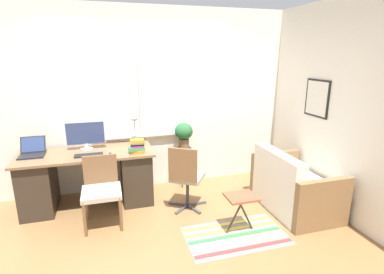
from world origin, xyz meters
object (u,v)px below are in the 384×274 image
desk_lamp (135,125)px  plant_stand (184,153)px  laptop (32,152)px  book_stack (137,146)px  keyboard (89,155)px  potted_plant (184,133)px  couch_loveseat (293,189)px  mouse (110,152)px  desk_chair_wooden (101,188)px  monitor (86,135)px  office_chair_swivel (186,176)px  folding_stool (241,200)px

desk_lamp → plant_stand: desk_lamp is taller
laptop → book_stack: laptop is taller
keyboard → potted_plant: potted_plant is taller
potted_plant → couch_loveseat: bearing=-43.7°
book_stack → laptop: bearing=168.6°
mouse → desk_chair_wooden: size_ratio=0.07×
book_stack → potted_plant: size_ratio=0.56×
mouse → potted_plant: 1.17m
mouse → desk_chair_wooden: bearing=-107.8°
monitor → couch_loveseat: bearing=-22.0°
keyboard → mouse: bearing=4.7°
book_stack → plant_stand: (0.76, 0.43, -0.30)m
desk_chair_wooden → plant_stand: (1.24, 0.79, 0.08)m
couch_loveseat → keyboard: bearing=73.7°
mouse → couch_loveseat: bearing=-18.6°
plant_stand → potted_plant: potted_plant is taller
monitor → office_chair_swivel: bearing=-28.2°
laptop → potted_plant: bearing=4.6°
laptop → office_chair_swivel: 2.02m
keyboard → office_chair_swivel: 1.29m
potted_plant → office_chair_swivel: bearing=-102.9°
laptop → mouse: size_ratio=5.46×
plant_stand → desk_chair_wooden: bearing=-147.7°
keyboard → desk_chair_wooden: size_ratio=0.43×
desk_chair_wooden → potted_plant: 1.52m
book_stack → folding_stool: bearing=-43.7°
monitor → desk_lamp: size_ratio=1.24×
laptop → office_chair_swivel: bearing=-17.1°
book_stack → potted_plant: bearing=29.6°
laptop → folding_stool: bearing=-28.2°
monitor → office_chair_swivel: 1.49m
laptop → keyboard: size_ratio=0.91×
book_stack → desk_lamp: bearing=86.9°
monitor → mouse: (0.30, -0.28, -0.19)m
office_chair_swivel → couch_loveseat: 1.44m
book_stack → couch_loveseat: size_ratio=0.19×
monitor → mouse: monitor is taller
potted_plant → monitor: bearing=-176.4°
folding_stool → keyboard: bearing=147.9°
book_stack → folding_stool: 1.53m
keyboard → mouse: (0.27, 0.02, 0.01)m
folding_stool → desk_chair_wooden: bearing=157.0°
desk_chair_wooden → plant_stand: 1.47m
book_stack → desk_chair_wooden: book_stack is taller
keyboard → monitor: bearing=96.8°
desk_chair_wooden → potted_plant: potted_plant is taller
mouse → desk_lamp: bearing=42.0°
office_chair_swivel → folding_stool: bearing=156.6°
monitor → potted_plant: size_ratio=1.33×
mouse → couch_loveseat: 2.48m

